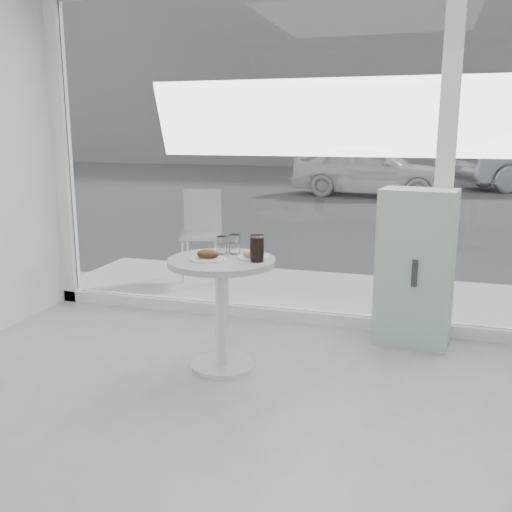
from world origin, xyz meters
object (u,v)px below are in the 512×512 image
(plate_donut, at_px, (252,255))
(cola_glass, at_px, (257,249))
(water_tumbler_a, at_px, (222,246))
(plate_fritter, at_px, (208,256))
(water_tumbler_b, at_px, (234,245))
(patio_chair, at_px, (202,228))
(main_table, at_px, (222,290))
(car_white, at_px, (371,169))
(mint_cabinet, at_px, (415,267))

(plate_donut, bearing_deg, cola_glass, -54.81)
(plate_donut, distance_m, water_tumbler_a, 0.26)
(plate_fritter, relative_size, water_tumbler_a, 1.97)
(plate_donut, distance_m, water_tumbler_b, 0.20)
(plate_fritter, height_order, water_tumbler_a, water_tumbler_a)
(patio_chair, bearing_deg, main_table, -79.58)
(patio_chair, distance_m, car_white, 8.93)
(plate_fritter, bearing_deg, car_white, 90.02)
(cola_glass, bearing_deg, water_tumbler_a, 152.50)
(mint_cabinet, distance_m, water_tumbler_a, 1.49)
(mint_cabinet, bearing_deg, main_table, -137.13)
(patio_chair, bearing_deg, water_tumbler_b, -76.82)
(plate_donut, bearing_deg, water_tumbler_b, 146.33)
(plate_fritter, relative_size, plate_donut, 1.15)
(plate_donut, bearing_deg, water_tumbler_a, 162.40)
(water_tumbler_b, height_order, cola_glass, cola_glass)
(cola_glass, bearing_deg, plate_donut, 125.19)
(car_white, bearing_deg, patio_chair, -178.69)
(main_table, bearing_deg, plate_fritter, -140.74)
(car_white, bearing_deg, water_tumbler_a, -172.64)
(main_table, distance_m, car_white, 10.99)
(water_tumbler_a, relative_size, water_tumbler_b, 0.92)
(mint_cabinet, height_order, cola_glass, mint_cabinet)
(car_white, xyz_separation_m, plate_donut, (0.27, -10.91, 0.13))
(water_tumbler_b, relative_size, cola_glass, 0.76)
(plate_fritter, distance_m, water_tumbler_a, 0.21)
(plate_donut, distance_m, cola_glass, 0.12)
(main_table, height_order, patio_chair, patio_chair)
(mint_cabinet, xyz_separation_m, plate_donut, (-1.04, -0.81, 0.20))
(patio_chair, height_order, water_tumbler_b, patio_chair)
(main_table, relative_size, patio_chair, 0.82)
(mint_cabinet, bearing_deg, car_white, 104.70)
(water_tumbler_a, bearing_deg, patio_chair, 115.82)
(main_table, distance_m, mint_cabinet, 1.51)
(mint_cabinet, height_order, plate_donut, mint_cabinet)
(patio_chair, distance_m, plate_fritter, 2.36)
(main_table, relative_size, plate_donut, 3.71)
(cola_glass, bearing_deg, patio_chair, 120.54)
(mint_cabinet, bearing_deg, water_tumbler_b, -142.56)
(patio_chair, relative_size, water_tumbler_a, 7.70)
(mint_cabinet, bearing_deg, plate_fritter, -136.92)
(mint_cabinet, relative_size, cola_glass, 6.83)
(patio_chair, bearing_deg, cola_glass, -74.38)
(mint_cabinet, relative_size, patio_chair, 1.27)
(car_white, bearing_deg, main_table, -172.37)
(car_white, height_order, water_tumbler_b, car_white)
(water_tumbler_b, bearing_deg, car_white, 90.55)
(plate_donut, height_order, water_tumbler_a, water_tumbler_a)
(patio_chair, xyz_separation_m, car_white, (0.92, 8.88, 0.08))
(cola_glass, bearing_deg, car_white, 91.67)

